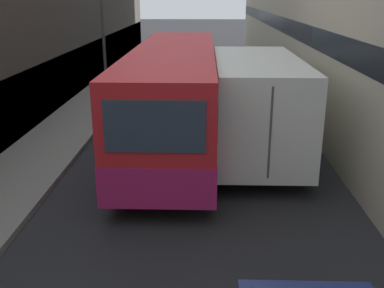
% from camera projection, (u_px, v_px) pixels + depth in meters
% --- Properties ---
extents(ground_plane, '(150.00, 150.00, 0.00)m').
position_uv_depth(ground_plane, '(191.00, 159.00, 13.20)').
color(ground_plane, '#232326').
extents(sidewalk_left, '(2.24, 60.00, 0.15)m').
position_uv_depth(sidewalk_left, '(40.00, 155.00, 13.30)').
color(sidewalk_left, gray).
rests_on(sidewalk_left, ground_plane).
extents(bus, '(2.46, 11.47, 3.04)m').
position_uv_depth(bus, '(175.00, 93.00, 14.23)').
color(bus, red).
rests_on(bus, ground_plane).
extents(box_truck, '(2.34, 8.32, 2.91)m').
position_uv_depth(box_truck, '(253.00, 97.00, 13.78)').
color(box_truck, silver).
rests_on(box_truck, ground_plane).
extents(panel_van, '(1.94, 4.01, 2.09)m').
position_uv_depth(panel_van, '(181.00, 58.00, 25.19)').
color(panel_van, navy).
rests_on(panel_van, ground_plane).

